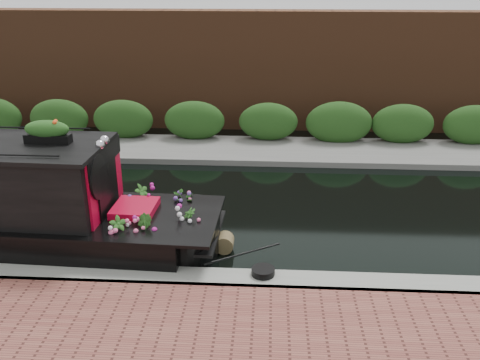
{
  "coord_description": "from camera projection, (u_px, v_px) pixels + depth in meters",
  "views": [
    {
      "loc": [
        2.44,
        -11.42,
        5.38
      ],
      "look_at": [
        1.79,
        -0.6,
        1.02
      ],
      "focal_mm": 40.0,
      "sensor_mm": 36.0,
      "label": 1
    }
  ],
  "objects": [
    {
      "name": "far_brick_wall",
      "position": [
        204.0,
        125.0,
        19.39
      ],
      "size": [
        40.0,
        1.0,
        8.0
      ],
      "primitive_type": "cube",
      "color": "#55301C",
      "rests_on": "ground"
    },
    {
      "name": "far_bank_path",
      "position": [
        192.0,
        152.0,
        16.61
      ],
      "size": [
        40.0,
        2.4,
        0.34
      ],
      "primitive_type": "cube",
      "color": "#63635F",
      "rests_on": "ground"
    },
    {
      "name": "rope_fender",
      "position": [
        225.0,
        243.0,
        10.78
      ],
      "size": [
        0.37,
        0.36,
        0.37
      ],
      "primitive_type": "cylinder",
      "rotation": [
        1.57,
        0.0,
        0.0
      ],
      "color": "brown",
      "rests_on": "ground"
    },
    {
      "name": "near_bank_coping",
      "position": [
        133.0,
        286.0,
        9.66
      ],
      "size": [
        40.0,
        0.6,
        0.5
      ],
      "primitive_type": "cube",
      "color": "gray",
      "rests_on": "ground"
    },
    {
      "name": "far_hedge",
      "position": [
        196.0,
        143.0,
        17.44
      ],
      "size": [
        40.0,
        1.1,
        2.8
      ],
      "primitive_type": "cube",
      "color": "#204517",
      "rests_on": "ground"
    },
    {
      "name": "coiled_mooring_rope",
      "position": [
        263.0,
        272.0,
        9.53
      ],
      "size": [
        0.42,
        0.42,
        0.12
      ],
      "primitive_type": "cylinder",
      "color": "black",
      "rests_on": "near_bank_coping"
    },
    {
      "name": "ground",
      "position": [
        167.0,
        209.0,
        12.72
      ],
      "size": [
        80.0,
        80.0,
        0.0
      ],
      "primitive_type": "plane",
      "color": "black",
      "rests_on": "ground"
    }
  ]
}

